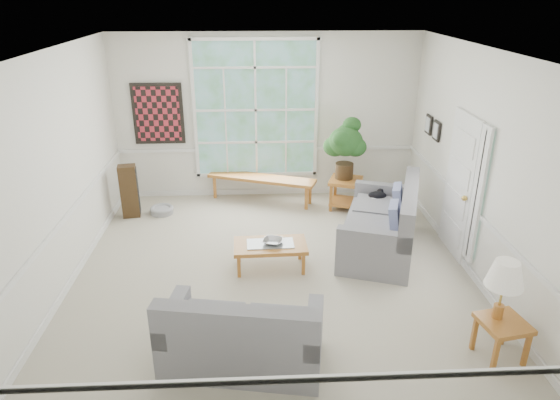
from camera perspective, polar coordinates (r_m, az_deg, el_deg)
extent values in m
cube|color=#AFA792|center=(7.02, -0.74, -8.61)|extent=(5.50, 6.00, 0.01)
cube|color=white|center=(6.01, -0.89, 16.57)|extent=(5.50, 6.00, 0.02)
cube|color=white|center=(9.23, -1.52, 9.42)|extent=(5.50, 0.02, 3.00)
cube|color=white|center=(3.69, 0.99, -13.22)|extent=(5.50, 0.02, 3.00)
cube|color=white|center=(6.84, -24.52, 2.34)|extent=(0.02, 6.00, 3.00)
cube|color=white|center=(7.01, 22.31, 3.17)|extent=(0.02, 6.00, 3.00)
cube|color=white|center=(9.15, -2.80, 10.25)|extent=(2.30, 0.08, 2.40)
cube|color=white|center=(7.65, 19.76, 1.56)|extent=(0.08, 0.90, 2.10)
cube|color=white|center=(7.08, 21.69, 0.43)|extent=(0.08, 0.26, 1.90)
cube|color=maroon|center=(9.32, -13.77, 9.54)|extent=(0.90, 0.06, 1.10)
cube|color=black|center=(8.52, 17.42, 7.55)|extent=(0.04, 0.26, 0.32)
cube|color=black|center=(8.88, 16.57, 8.26)|extent=(0.04, 0.26, 0.32)
cube|color=gray|center=(7.59, 11.36, -1.99)|extent=(1.57, 2.15, 1.04)
cube|color=gray|center=(5.35, -4.33, -14.23)|extent=(1.77, 1.12, 0.89)
cube|color=#AA6627|center=(7.09, -1.11, -6.40)|extent=(1.04, 0.59, 0.38)
imported|color=gray|center=(6.99, -0.83, -4.72)|extent=(0.42, 0.42, 0.08)
cube|color=#AA6627|center=(9.28, -2.11, 1.27)|extent=(2.02, 1.06, 0.47)
cube|color=#AA6627|center=(9.03, 7.46, 0.73)|extent=(0.70, 0.70, 0.55)
cube|color=#AA6627|center=(5.99, 23.86, -14.36)|extent=(0.54, 0.54, 0.47)
cylinder|color=gray|center=(9.06, -13.35, -1.12)|extent=(0.53, 0.53, 0.12)
cube|color=#3A2714|center=(8.94, -16.85, 0.97)|extent=(0.32, 0.27, 0.93)
ellipsoid|color=black|center=(8.19, 11.07, 0.56)|extent=(0.35, 0.31, 0.14)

